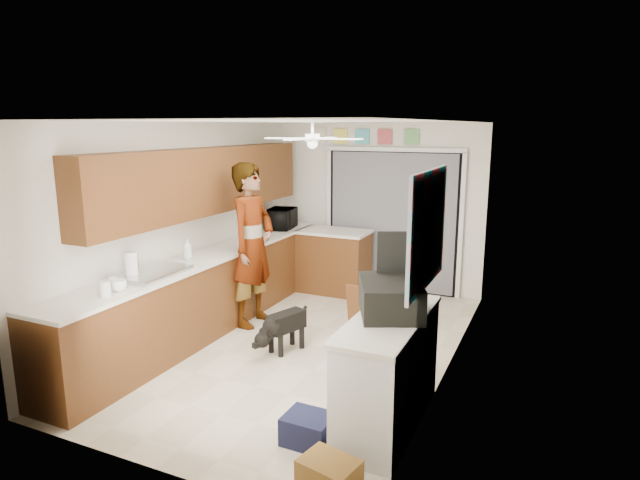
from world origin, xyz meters
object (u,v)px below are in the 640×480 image
(cup, at_px, (119,285))
(paper_towel_roll, at_px, (131,265))
(microwave, at_px, (281,219))
(suitcase, at_px, (390,297))
(cardboard_box, at_px, (329,476))
(soap_bottle, at_px, (188,248))
(navy_crate, at_px, (308,429))
(dog, at_px, (286,329))
(man, at_px, (252,245))

(cup, xyz_separation_m, paper_towel_roll, (-0.20, 0.38, 0.08))
(cup, bearing_deg, paper_towel_roll, 117.99)
(paper_towel_roll, bearing_deg, microwave, 88.35)
(suitcase, bearing_deg, cardboard_box, -117.74)
(soap_bottle, relative_size, navy_crate, 0.70)
(soap_bottle, height_order, paper_towel_roll, paper_towel_roll)
(navy_crate, bearing_deg, suitcase, 53.96)
(suitcase, xyz_separation_m, cardboard_box, (-0.07, -1.09, -0.96))
(microwave, bearing_deg, paper_towel_roll, 166.91)
(soap_bottle, distance_m, navy_crate, 2.81)
(cup, relative_size, cardboard_box, 0.37)
(paper_towel_roll, height_order, navy_crate, paper_towel_roll)
(suitcase, bearing_deg, cup, 166.51)
(soap_bottle, bearing_deg, microwave, 87.85)
(cardboard_box, distance_m, dog, 2.41)
(cardboard_box, relative_size, navy_crate, 1.02)
(microwave, bearing_deg, dog, -161.83)
(suitcase, bearing_deg, microwave, 107.66)
(microwave, distance_m, man, 1.51)
(paper_towel_roll, bearing_deg, man, 73.14)
(soap_bottle, relative_size, suitcase, 0.41)
(man, bearing_deg, navy_crate, -138.21)
(navy_crate, bearing_deg, soap_bottle, 147.54)
(microwave, bearing_deg, suitcase, -149.70)
(man, bearing_deg, paper_towel_roll, 164.64)
(paper_towel_roll, relative_size, man, 0.14)
(soap_bottle, height_order, suitcase, suitcase)
(soap_bottle, bearing_deg, suitcase, -16.50)
(cup, distance_m, suitcase, 2.53)
(paper_towel_roll, distance_m, dog, 1.78)
(microwave, height_order, paper_towel_roll, microwave)
(soap_bottle, height_order, navy_crate, soap_bottle)
(paper_towel_roll, bearing_deg, cardboard_box, -20.99)
(cup, xyz_separation_m, cardboard_box, (2.42, -0.63, -0.88))
(cup, relative_size, man, 0.07)
(cardboard_box, bearing_deg, paper_towel_roll, 159.01)
(microwave, distance_m, dog, 2.49)
(cup, xyz_separation_m, dog, (1.05, 1.34, -0.75))
(suitcase, height_order, dog, suitcase)
(paper_towel_roll, bearing_deg, dog, 37.83)
(paper_towel_roll, xyz_separation_m, navy_crate, (2.24, -0.53, -0.96))
(cup, xyz_separation_m, man, (0.27, 1.93, 0.02))
(paper_towel_roll, distance_m, man, 1.62)
(cup, relative_size, dog, 0.22)
(cardboard_box, bearing_deg, cup, 165.42)
(cardboard_box, distance_m, man, 3.46)
(suitcase, distance_m, dog, 1.88)
(suitcase, bearing_deg, dog, 124.62)
(soap_bottle, bearing_deg, cup, -81.31)
(microwave, xyz_separation_m, navy_crate, (2.15, -3.54, -0.98))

